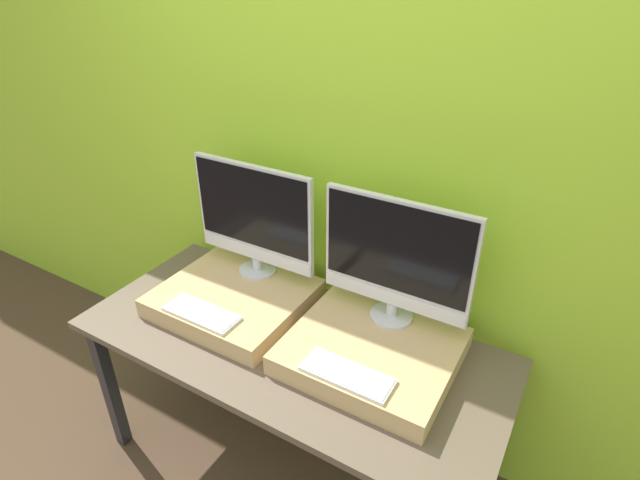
{
  "coord_description": "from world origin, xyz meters",
  "views": [
    {
      "loc": [
        0.84,
        -0.83,
        1.99
      ],
      "look_at": [
        0.0,
        0.59,
        1.05
      ],
      "focal_mm": 28.0,
      "sensor_mm": 36.0,
      "label": 1
    }
  ],
  "objects_px": {
    "monitor_left": "(254,217)",
    "keyboard_left": "(202,313)",
    "monitor_right": "(396,258)",
    "keyboard_right": "(347,374)"
  },
  "relations": [
    {
      "from": "monitor_left",
      "to": "keyboard_right",
      "type": "distance_m",
      "value": 0.76
    },
    {
      "from": "monitor_left",
      "to": "keyboard_left",
      "type": "distance_m",
      "value": 0.44
    },
    {
      "from": "monitor_right",
      "to": "keyboard_right",
      "type": "xyz_separation_m",
      "value": [
        0.0,
        -0.35,
        -0.25
      ]
    },
    {
      "from": "keyboard_left",
      "to": "monitor_right",
      "type": "xyz_separation_m",
      "value": [
        0.63,
        0.35,
        0.25
      ]
    },
    {
      "from": "monitor_right",
      "to": "keyboard_right",
      "type": "bearing_deg",
      "value": -90.0
    },
    {
      "from": "keyboard_left",
      "to": "keyboard_right",
      "type": "bearing_deg",
      "value": 0.0
    },
    {
      "from": "keyboard_left",
      "to": "keyboard_right",
      "type": "xyz_separation_m",
      "value": [
        0.63,
        0.0,
        0.0
      ]
    },
    {
      "from": "monitor_left",
      "to": "monitor_right",
      "type": "bearing_deg",
      "value": 0.0
    },
    {
      "from": "monitor_right",
      "to": "keyboard_right",
      "type": "height_order",
      "value": "monitor_right"
    },
    {
      "from": "keyboard_left",
      "to": "keyboard_right",
      "type": "relative_size",
      "value": 1.0
    }
  ]
}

